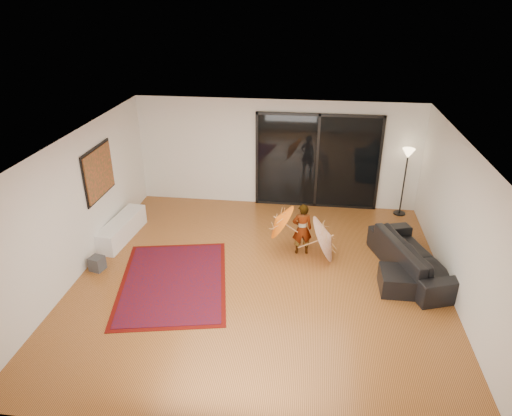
% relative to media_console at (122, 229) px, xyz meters
% --- Properties ---
extents(floor, '(7.00, 7.00, 0.00)m').
position_rel_media_console_xyz_m(floor, '(3.25, -1.22, -0.23)').
color(floor, '#A7622E').
rests_on(floor, ground).
extents(ceiling, '(7.00, 7.00, 0.00)m').
position_rel_media_console_xyz_m(ceiling, '(3.25, -1.22, 2.47)').
color(ceiling, white).
rests_on(ceiling, wall_back).
extents(wall_back, '(7.00, 0.00, 7.00)m').
position_rel_media_console_xyz_m(wall_back, '(3.25, 2.28, 1.12)').
color(wall_back, silver).
rests_on(wall_back, floor).
extents(wall_front, '(7.00, 0.00, 7.00)m').
position_rel_media_console_xyz_m(wall_front, '(3.25, -4.72, 1.12)').
color(wall_front, silver).
rests_on(wall_front, floor).
extents(wall_left, '(0.00, 7.00, 7.00)m').
position_rel_media_console_xyz_m(wall_left, '(-0.25, -1.22, 1.12)').
color(wall_left, silver).
rests_on(wall_left, floor).
extents(wall_right, '(0.00, 7.00, 7.00)m').
position_rel_media_console_xyz_m(wall_right, '(6.75, -1.22, 1.12)').
color(wall_right, silver).
rests_on(wall_right, floor).
extents(sliding_door, '(3.06, 0.07, 2.40)m').
position_rel_media_console_xyz_m(sliding_door, '(4.25, 2.25, 0.97)').
color(sliding_door, black).
rests_on(sliding_door, wall_back).
extents(painting, '(0.04, 1.28, 1.08)m').
position_rel_media_console_xyz_m(painting, '(-0.21, -0.22, 1.42)').
color(painting, black).
rests_on(painting, wall_left).
extents(media_console, '(0.55, 1.67, 0.46)m').
position_rel_media_console_xyz_m(media_console, '(0.00, 0.00, 0.00)').
color(media_console, white).
rests_on(media_console, floor).
extents(speaker, '(0.31, 0.31, 0.29)m').
position_rel_media_console_xyz_m(speaker, '(0.00, -1.29, -0.08)').
color(speaker, '#424244').
rests_on(speaker, floor).
extents(persian_rug, '(2.49, 3.10, 0.02)m').
position_rel_media_console_xyz_m(persian_rug, '(1.61, -1.52, -0.22)').
color(persian_rug, '#520A07').
rests_on(persian_rug, floor).
extents(sofa, '(1.62, 2.49, 0.68)m').
position_rel_media_console_xyz_m(sofa, '(6.20, -0.58, 0.11)').
color(sofa, black).
rests_on(sofa, floor).
extents(ottoman, '(0.68, 0.68, 0.39)m').
position_rel_media_console_xyz_m(ottoman, '(5.82, -1.24, -0.03)').
color(ottoman, black).
rests_on(ottoman, floor).
extents(floor_lamp, '(0.29, 0.29, 1.69)m').
position_rel_media_console_xyz_m(floor_lamp, '(6.35, 2.03, 1.11)').
color(floor_lamp, black).
rests_on(floor_lamp, floor).
extents(child, '(0.45, 0.34, 1.13)m').
position_rel_media_console_xyz_m(child, '(3.99, -0.13, 0.34)').
color(child, '#999999').
rests_on(child, floor).
extents(parasol_orange, '(0.58, 0.80, 0.86)m').
position_rel_media_console_xyz_m(parasol_orange, '(3.44, -0.18, 0.51)').
color(parasol_orange, '#DC5B0B').
rests_on(parasol_orange, child).
extents(parasol_white, '(0.61, 0.99, 0.99)m').
position_rel_media_console_xyz_m(parasol_white, '(4.59, -0.28, 0.28)').
color(parasol_white, white).
rests_on(parasol_white, floor).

